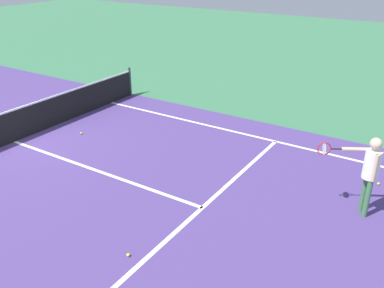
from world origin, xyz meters
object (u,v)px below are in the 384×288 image
at_px(tennis_ball_mid_court, 128,255).
at_px(tennis_ball_near_net, 81,133).
at_px(player_near, 370,168).
at_px(net, 11,126).
at_px(tennis_ball_by_baseline, 378,184).

bearing_deg(tennis_ball_mid_court, tennis_ball_near_net, 54.18).
bearing_deg(player_near, net, 99.94).
relative_size(tennis_ball_near_net, tennis_ball_mid_court, 1.00).
bearing_deg(tennis_ball_mid_court, tennis_ball_by_baseline, -32.78).
height_order(net, tennis_ball_mid_court, net).
bearing_deg(net, tennis_ball_near_net, -40.62).
distance_m(tennis_ball_near_net, tennis_ball_by_baseline, 8.34).
bearing_deg(player_near, tennis_ball_by_baseline, -3.39).
bearing_deg(player_near, tennis_ball_mid_court, 138.93).
relative_size(player_near, tennis_ball_by_baseline, 26.28).
relative_size(net, tennis_ball_by_baseline, 158.89).
height_order(net, tennis_ball_by_baseline, net).
relative_size(tennis_ball_mid_court, tennis_ball_by_baseline, 1.00).
bearing_deg(tennis_ball_mid_court, net, 71.22).
xyz_separation_m(net, player_near, (1.63, -9.32, 0.59)).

